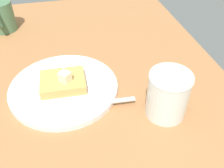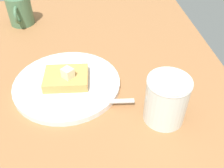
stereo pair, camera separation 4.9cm
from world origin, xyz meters
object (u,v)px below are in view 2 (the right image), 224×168
object	(u,v)px
syrup_jar	(166,101)
coffee_mug	(20,11)
plate	(67,83)
fork	(89,102)

from	to	relation	value
syrup_jar	coffee_mug	xyz separation A→B (cm)	(-41.83, -33.57, -0.02)
syrup_jar	coffee_mug	bearing A→B (deg)	-141.25
plate	coffee_mug	xyz separation A→B (cm)	(-30.92, -14.86, 3.48)
plate	syrup_jar	bearing A→B (deg)	59.75
fork	syrup_jar	xyz separation A→B (cm)	(3.97, 14.14, 2.77)
fork	syrup_jar	size ratio (longest dim) A/B	1.73
plate	fork	world-z (taller)	fork
fork	coffee_mug	bearing A→B (deg)	-152.83
plate	coffee_mug	bearing A→B (deg)	-154.33
syrup_jar	plate	bearing A→B (deg)	-120.25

